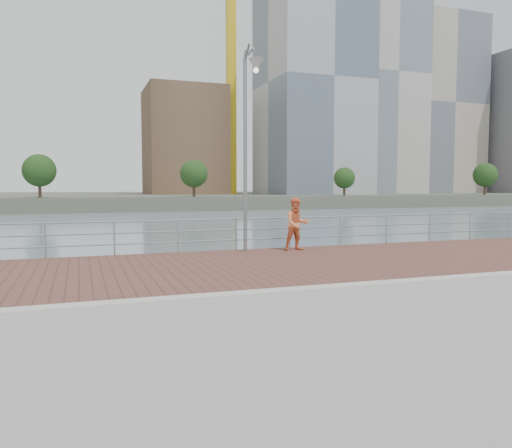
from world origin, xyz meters
name	(u,v)px	position (x,y,z in m)	size (l,w,h in m)	color
water	(287,384)	(0.00, 0.00, -2.00)	(400.00, 400.00, 0.00)	slate
brick_lane	(237,266)	(0.00, 3.60, 0.01)	(40.00, 6.80, 0.02)	brown
curb	(288,290)	(0.00, 0.00, 0.03)	(40.00, 0.40, 0.06)	#B7B5AD
far_shore	(96,199)	(0.00, 122.50, -0.75)	(320.00, 95.00, 2.50)	#4C5142
guardrail	(207,231)	(0.00, 7.00, 0.69)	(39.06, 0.06, 1.13)	#8C9EA8
street_lamp	(250,112)	(1.21, 6.02, 4.66)	(0.48, 1.39, 6.56)	slate
bystander	(297,224)	(2.97, 6.15, 0.93)	(0.89, 0.69, 1.83)	#ED7B45
tower_crane	(220,51)	(27.36, 104.00, 33.50)	(47.00, 2.00, 50.70)	gold
skyline	(245,99)	(33.65, 104.60, 22.94)	(233.00, 41.00, 61.42)	#ADA38E
shoreline_trees	(141,173)	(5.82, 77.00, 4.61)	(144.88, 5.20, 6.93)	#473323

